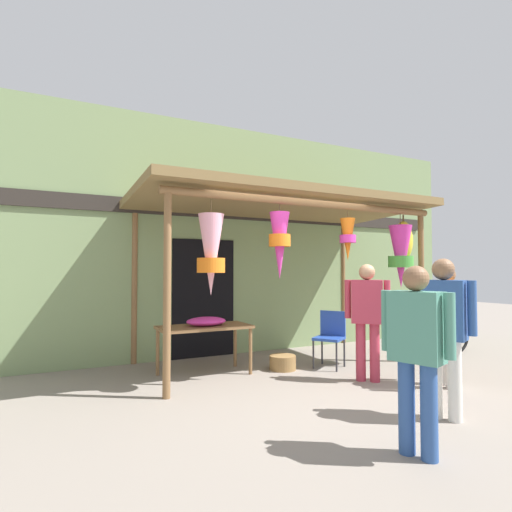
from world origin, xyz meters
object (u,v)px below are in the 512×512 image
Objects in this scene: display_table at (204,331)px; shopper_by_bananas at (417,345)px; flower_heap_on_table at (207,321)px; parked_bicycle at (441,335)px; wicker_basket_by_table at (283,363)px; vendor_in_orange at (448,316)px; passerby_at_right at (367,312)px; customer_foreground at (444,324)px; folding_chair at (331,334)px.

display_table is 0.86× the size of shopper_by_bananas.
flower_heap_on_table is 0.33× the size of parked_bicycle.
vendor_in_orange is at bearing -50.33° from wicker_basket_by_table.
parked_bicycle is (4.10, -0.58, -0.40)m from flower_heap_on_table.
shopper_by_bananas is at bearing -79.38° from flower_heap_on_table.
shopper_by_bananas is 0.97× the size of passerby_at_right.
wicker_basket_by_table is 0.25× the size of customer_foreground.
customer_foreground is at bearing -143.49° from vendor_in_orange.
customer_foreground reaches higher than passerby_at_right.
vendor_in_orange is 2.29m from shopper_by_bananas.
folding_chair is 1.73m from vendor_in_orange.
display_table is at bearing 167.73° from wicker_basket_by_table.
parked_bicycle is at bearing 40.89° from vendor_in_orange.
wicker_basket_by_table is 2.64m from customer_foreground.
passerby_at_right is at bearing 138.18° from vendor_in_orange.
customer_foreground is at bearing -81.01° from wicker_basket_by_table.
customer_foreground is (-2.60, -2.12, 0.59)m from parked_bicycle.
folding_chair is 0.53× the size of customer_foreground.
flower_heap_on_table is 0.38× the size of shopper_by_bananas.
customer_foreground is at bearing 27.09° from shopper_by_bananas.
display_table reaches higher than wicker_basket_by_table.
passerby_at_right is at bearing -94.37° from folding_chair.
display_table is 0.74× the size of parked_bicycle.
flower_heap_on_table is 2.21m from passerby_at_right.
customer_foreground is (-0.36, -2.31, 0.43)m from folding_chair.
folding_chair reaches higher than display_table.
wicker_basket_by_table is at bearing 123.00° from passerby_at_right.
passerby_at_right reaches higher than parked_bicycle.
passerby_at_right is (-0.74, 0.66, 0.02)m from vendor_in_orange.
wicker_basket_by_table is at bearing -11.38° from flower_heap_on_table.
display_table is at bearing 167.59° from folding_chair.
parked_bicycle reaches higher than display_table.
customer_foreground reaches higher than display_table.
parked_bicycle is at bearing 36.40° from shopper_by_bananas.
passerby_at_right is (0.69, -1.06, 0.80)m from wicker_basket_by_table.
wicker_basket_by_table is at bearing 129.67° from vendor_in_orange.
flower_heap_on_table is at bearing 100.62° from shopper_by_bananas.
vendor_in_orange is 0.96× the size of customer_foreground.
folding_chair is 0.54× the size of passerby_at_right.
folding_chair is at bearing 113.38° from vendor_in_orange.
flower_heap_on_table reaches higher than wicker_basket_by_table.
shopper_by_bananas is 2.23m from passerby_at_right.
shopper_by_bananas is at bearing -147.65° from vendor_in_orange.
customer_foreground is at bearing -98.91° from folding_chair.
wicker_basket_by_table is 3.09m from shopper_by_bananas.
folding_chair is at bearing -12.41° from display_table.
flower_heap_on_table is 4.16m from parked_bicycle.
folding_chair is at bearing 65.47° from shopper_by_bananas.
customer_foreground reaches higher than shopper_by_bananas.
vendor_in_orange reaches higher than wicker_basket_by_table.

